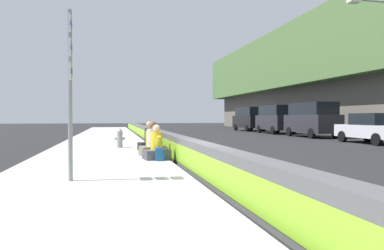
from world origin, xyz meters
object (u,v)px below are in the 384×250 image
Objects in this scene: backpack at (159,154)px; parked_car_fourth at (312,119)px; seated_person_middle at (153,145)px; fire_hydrant at (120,137)px; parked_car_midline at (276,119)px; seated_person_foreground at (157,148)px; seated_person_far at (149,141)px; route_sign_post at (70,82)px; street_lamp at (383,57)px; parked_car_far at (249,118)px; seated_person_rear at (151,144)px; parked_car_third at (372,128)px.

parked_car_fourth is at bearing -45.75° from backpack.
seated_person_middle is at bearing 130.74° from parked_car_fourth.
parked_car_midline reaches higher than fire_hydrant.
seated_person_foreground is 0.95× the size of seated_person_far.
fire_hydrant is at bearing 133.82° from parked_car_midline.
street_lamp reaches higher than route_sign_post.
parked_car_fourth is 12.29m from parked_car_far.
seated_person_rear is 20.89m from parked_car_midline.
parked_car_third is 12.47m from parked_car_midline.
fire_hydrant is at bearing 144.55° from parked_car_far.
seated_person_rear is 16.63m from parked_car_fourth.
seated_person_foreground is at bearing 114.13° from street_lamp.
seated_person_rear is at bearing 176.65° from seated_person_far.
backpack is (3.02, -2.28, -1.90)m from route_sign_post.
fire_hydrant is 19.67m from parked_car_midline.
street_lamp reaches higher than parked_car_fourth.
route_sign_post is at bearing 135.76° from parked_car_fourth.
seated_person_far is 3.46m from backpack.
route_sign_post is at bearing 171.76° from fire_hydrant.
street_lamp is at bearing -172.06° from parked_car_fourth.
route_sign_post is 21.96m from parked_car_fourth.
parked_car_midline reaches higher than parked_car_third.
fire_hydrant is at bearing -8.24° from route_sign_post.
parked_car_third is 0.88× the size of parked_car_far.
seated_person_far is at bearing -0.71° from backpack.
seated_person_far is at bearing -19.71° from route_sign_post.
seated_person_rear reaches higher than backpack.
seated_person_rear is 26.10m from parked_car_far.
parked_car_far is at bearing -28.72° from route_sign_post.
seated_person_far is (2.02, -0.08, -0.01)m from seated_person_middle.
seated_person_far is (3.05, -0.08, 0.02)m from seated_person_foreground.
parked_car_midline is (15.23, -13.04, 0.85)m from seated_person_far.
seated_person_rear is at bearing 0.40° from backpack.
backpack is at bearing 134.25° from parked_car_fourth.
route_sign_post is at bearing 143.02° from backpack.
street_lamp is (9.66, -16.16, 2.76)m from route_sign_post.
parked_car_far is at bearing -0.65° from parked_car_third.
seated_person_foreground is 0.43m from backpack.
street_lamp is at bearing -77.03° from seated_person_far.
fire_hydrant is (8.10, -1.17, -1.65)m from route_sign_post.
seated_person_middle is at bearing 0.00° from seated_person_foreground.
backpack is at bearing 115.56° from street_lamp.
route_sign_post is 0.79× the size of parked_car_third.
parked_car_far reaches higher than seated_person_foreground.
fire_hydrant is 16.08m from parked_car_fourth.
seated_person_rear is 0.90× the size of seated_person_far.
backpack is at bearing 179.29° from seated_person_far.
backpack is at bearing -179.60° from seated_person_rear.
parked_car_far is (24.59, -13.12, 0.87)m from seated_person_foreground.
seated_person_far is (-1.62, -1.15, -0.08)m from fire_hydrant.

